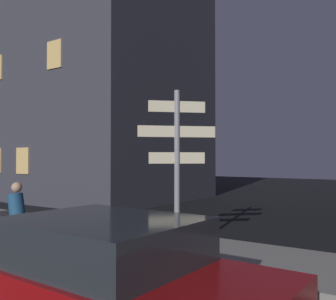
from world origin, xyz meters
The scene contains 5 objects.
sidewalk_kerb centered at (0.00, 6.74, 0.07)m, with size 40.00×2.61×0.14m, color gray.
signpost centered at (0.45, 6.33, 2.16)m, with size 1.21×1.21×3.42m.
car_side_parked centered at (1.79, 2.64, 0.77)m, with size 4.52×2.13×1.44m.
cyclist centered at (-2.29, 4.32, 0.75)m, with size 1.82×0.35×1.61m.
building_left_block centered at (-10.44, 14.33, 10.59)m, with size 10.86×8.54×21.19m.
Camera 1 is at (4.90, -0.44, 2.11)m, focal length 40.69 mm.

